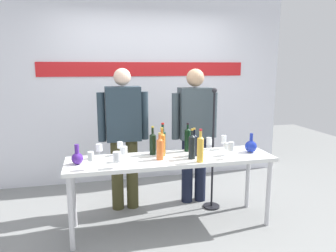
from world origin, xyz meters
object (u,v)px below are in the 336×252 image
Objects in this scene: wine_bottle_5 at (194,144)px; wine_glass_right_2 at (224,140)px; display_table at (171,164)px; microphone_stand at (212,169)px; wine_glass_left_4 at (91,157)px; wine_glass_left_0 at (124,151)px; presenter_left at (124,131)px; wine_bottle_0 at (163,140)px; wine_glass_left_1 at (99,148)px; wine_bottle_4 at (153,143)px; decanter_blue_left at (77,158)px; wine_bottle_2 at (162,143)px; wine_bottle_1 at (188,139)px; wine_glass_left_3 at (117,157)px; wine_glass_right_1 at (209,141)px; decanter_blue_right at (251,146)px; wine_bottle_6 at (192,146)px; wine_glass_left_2 at (120,145)px; wine_glass_right_3 at (231,147)px; wine_bottle_3 at (200,148)px; wine_bottle_7 at (160,148)px; wine_glass_right_0 at (227,146)px.

wine_bottle_5 is 0.45m from wine_glass_right_2.
display_table is 1.47× the size of microphone_stand.
wine_glass_left_0 is at bearing 29.71° from wine_glass_left_4.
presenter_left is 5.03× the size of wine_bottle_0.
wine_bottle_4 is at bearing -0.58° from wine_glass_left_1.
wine_bottle_2 reaches higher than decanter_blue_left.
wine_bottle_1 is (0.24, 0.20, 0.21)m from display_table.
decanter_blue_left is 0.66× the size of wine_bottle_5.
presenter_left reaches higher than microphone_stand.
wine_bottle_1 is 0.91m from wine_glass_left_3.
wine_glass_right_1 is at bearing 2.23° from wine_glass_left_1.
presenter_left reaches higher than wine_glass_left_1.
wine_bottle_5 is 0.32m from wine_glass_right_1.
decanter_blue_right is 0.65m from wine_bottle_5.
wine_glass_left_0 is 1.20m from microphone_stand.
wine_bottle_6 is (-0.71, -0.08, 0.06)m from decanter_blue_right.
decanter_blue_left reaches higher than wine_glass_left_2.
wine_glass_right_1 is (1.22, 0.05, -0.01)m from wine_glass_left_1.
wine_glass_right_3 is (1.16, 0.04, 0.01)m from wine_glass_left_3.
presenter_left is 5.62× the size of wine_bottle_5.
presenter_left is 0.85m from wine_glass_left_4.
wine_bottle_3 is at bearing -92.50° from wine_bottle_5.
wine_bottle_4 is at bearing -10.65° from wine_glass_left_2.
wine_glass_left_2 is (-0.70, 0.31, -0.03)m from wine_bottle_6.
wine_bottle_3 is at bearing -120.67° from wine_glass_right_1.
wine_bottle_0 is at bearing 27.24° from wine_glass_left_4.
microphone_stand is at bearing 117.16° from wine_glass_right_2.
wine_glass_left_1 is 0.91× the size of wine_glass_right_2.
wine_bottle_2 is 0.72m from wine_glass_right_3.
wine_glass_left_1 is (-1.62, 0.17, 0.04)m from decanter_blue_right.
display_table is at bearing 179.53° from decanter_blue_right.
wine_bottle_7 is at bearing 169.73° from wine_glass_right_3.
wine_bottle_2 reaches higher than wine_glass_left_0.
wine_glass_left_4 is at bearing -165.37° from wine_glass_right_2.
wine_bottle_0 is 0.50m from wine_bottle_3.
wine_glass_left_2 is at bearing 94.34° from wine_glass_left_0.
presenter_left is 1.03m from wine_bottle_3.
wine_bottle_3 is 0.58m from wine_glass_right_2.
wine_bottle_2 is 0.14m from wine_bottle_7.
wine_bottle_7 is (0.30, -0.60, -0.07)m from presenter_left.
wine_bottle_0 is at bearing -178.11° from wine_glass_right_1.
wine_bottle_2 is at bearing -172.85° from wine_glass_right_2.
wine_bottle_5 reaches higher than wine_glass_left_1.
wine_glass_left_0 is 1.04× the size of wine_glass_left_1.
wine_bottle_1 is (-0.66, 0.21, 0.07)m from decanter_blue_right.
wine_bottle_0 is (0.89, 0.20, 0.07)m from decanter_blue_left.
wine_glass_left_3 is at bearing -155.23° from microphone_stand.
decanter_blue_right is at bearing -17.43° from wine_bottle_1.
decanter_blue_right is 1.56× the size of wine_glass_right_0.
microphone_stand is (1.08, 0.34, -0.39)m from wine_glass_left_0.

